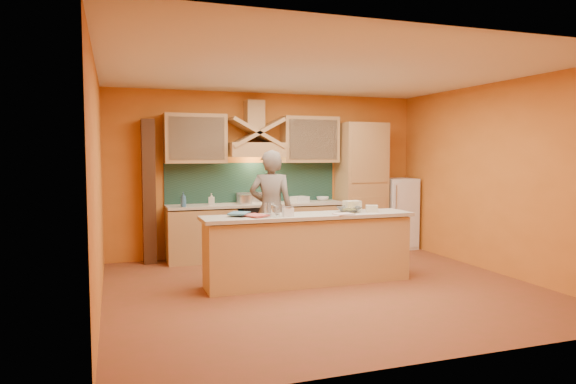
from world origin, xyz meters
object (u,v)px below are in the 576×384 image
object	(u,v)px
stove	(257,231)
fridge	(397,213)
person	(271,210)
kitchen_scale	(288,212)
mixing_bowl	(349,209)

from	to	relation	value
stove	fridge	bearing A→B (deg)	0.00
person	kitchen_scale	xyz separation A→B (m)	(-0.10, -1.10, 0.09)
stove	mixing_bowl	xyz separation A→B (m)	(0.82, -1.86, 0.53)
fridge	mixing_bowl	xyz separation A→B (m)	(-1.88, -1.86, 0.33)
stove	fridge	xyz separation A→B (m)	(2.70, 0.00, 0.20)
person	fridge	bearing A→B (deg)	-139.71
stove	person	distance (m)	1.02
kitchen_scale	mixing_bowl	bearing A→B (deg)	16.08
kitchen_scale	mixing_bowl	distance (m)	0.96
kitchen_scale	stove	bearing A→B (deg)	93.07
stove	kitchen_scale	xyz separation A→B (m)	(-0.13, -2.01, 0.55)
stove	mixing_bowl	size ratio (longest dim) A/B	2.84
stove	person	size ratio (longest dim) A/B	0.50
person	mixing_bowl	distance (m)	1.27
stove	fridge	distance (m)	2.71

